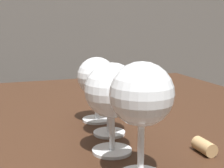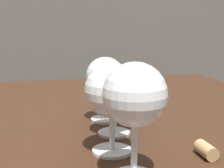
{
  "view_description": "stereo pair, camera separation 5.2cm",
  "coord_description": "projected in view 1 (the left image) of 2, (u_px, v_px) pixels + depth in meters",
  "views": [
    {
      "loc": [
        -0.12,
        -0.71,
        0.92
      ],
      "look_at": [
        0.05,
        -0.24,
        0.82
      ],
      "focal_mm": 53.64,
      "sensor_mm": 36.0,
      "label": 1
    },
    {
      "loc": [
        -0.07,
        -0.73,
        0.92
      ],
      "look_at": [
        0.05,
        -0.24,
        0.82
      ],
      "focal_mm": 53.64,
      "sensor_mm": 36.0,
      "label": 2
    }
  ],
  "objects": [
    {
      "name": "wine_glass_cabernet",
      "position": [
        109.0,
        88.0,
        0.61
      ],
      "size": [
        0.08,
        0.08,
        0.13
      ],
      "color": "white",
      "rests_on": "dining_table"
    },
    {
      "name": "wine_glass_pinot",
      "position": [
        112.0,
        92.0,
        0.52
      ],
      "size": [
        0.09,
        0.09,
        0.15
      ],
      "color": "white",
      "rests_on": "dining_table"
    },
    {
      "name": "wine_glass_port",
      "position": [
        142.0,
        97.0,
        0.43
      ],
      "size": [
        0.08,
        0.08,
        0.16
      ],
      "color": "white",
      "rests_on": "dining_table"
    },
    {
      "name": "wine_glass_merlot",
      "position": [
        97.0,
        78.0,
        0.69
      ],
      "size": [
        0.08,
        0.08,
        0.14
      ],
      "color": "white",
      "rests_on": "dining_table"
    },
    {
      "name": "cork",
      "position": [
        204.0,
        147.0,
        0.53
      ],
      "size": [
        0.02,
        0.04,
        0.02
      ],
      "primitive_type": "cylinder",
      "rotation": [
        1.57,
        0.0,
        0.0
      ],
      "color": "tan",
      "rests_on": "dining_table"
    },
    {
      "name": "dining_table",
      "position": [
        59.0,
        155.0,
        0.76
      ],
      "size": [
        1.12,
        0.91,
        0.71
      ],
      "color": "#382114",
      "rests_on": "ground_plane"
    }
  ]
}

